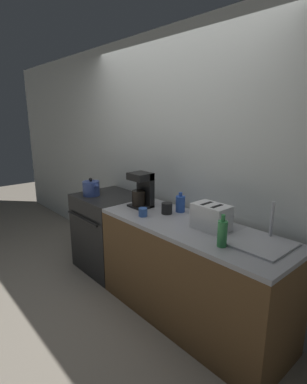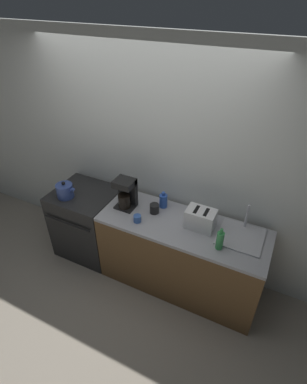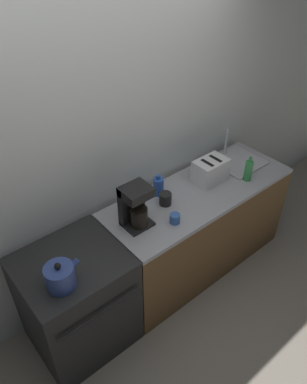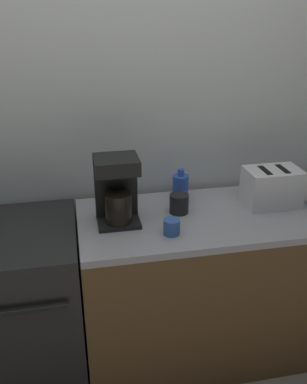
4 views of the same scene
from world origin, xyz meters
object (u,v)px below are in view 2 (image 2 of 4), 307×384
object	(u,v)px
cup_black	(154,208)
cup_blue	(137,219)
stove	(88,221)
toaster	(200,219)
coffee_maker	(126,192)
kettle	(65,191)
bottle_green	(220,240)
bottle_blue	(163,201)

from	to	relation	value
cup_black	cup_blue	world-z (taller)	cup_black
stove	cup_blue	bearing A→B (deg)	-11.53
toaster	stove	bearing A→B (deg)	-178.20
stove	coffee_maker	distance (m)	0.84
toaster	cup_black	size ratio (longest dim) A/B	2.81
kettle	coffee_maker	xyz separation A→B (m)	(0.71, 0.16, 0.09)
stove	toaster	xyz separation A→B (m)	(1.42, 0.04, 0.54)
coffee_maker	cup_blue	world-z (taller)	coffee_maker
stove	cup_blue	distance (m)	0.96
kettle	coffee_maker	world-z (taller)	coffee_maker
stove	bottle_green	world-z (taller)	bottle_green
cup_black	cup_blue	bearing A→B (deg)	-112.98
bottle_blue	cup_blue	size ratio (longest dim) A/B	2.39
bottle_blue	bottle_green	bearing A→B (deg)	-25.30
coffee_maker	bottle_blue	size ratio (longest dim) A/B	1.83
stove	bottle_green	size ratio (longest dim) A/B	3.83
coffee_maker	toaster	bearing A→B (deg)	1.89
cup_black	stove	bearing A→B (deg)	-177.02
bottle_green	stove	bearing A→B (deg)	174.52
stove	toaster	size ratio (longest dim) A/B	3.08
coffee_maker	cup_blue	distance (m)	0.33
cup_black	cup_blue	size ratio (longest dim) A/B	1.30
bottle_green	cup_blue	distance (m)	0.86
toaster	coffee_maker	bearing A→B (deg)	-178.11
stove	cup_blue	size ratio (longest dim) A/B	11.25
toaster	bottle_blue	xyz separation A→B (m)	(-0.47, 0.14, -0.02)
toaster	bottle_blue	world-z (taller)	toaster
bottle_green	cup_blue	bearing A→B (deg)	-179.63
kettle	bottle_blue	size ratio (longest dim) A/B	1.26
stove	coffee_maker	bearing A→B (deg)	1.67
kettle	bottle_green	distance (m)	1.81
coffee_maker	bottle_green	distance (m)	1.11
kettle	cup_blue	bearing A→B (deg)	-1.20
coffee_maker	cup_black	bearing A→B (deg)	5.31
coffee_maker	bottle_blue	world-z (taller)	coffee_maker
bottle_blue	kettle	bearing A→B (deg)	-163.07
bottle_green	cup_black	xyz separation A→B (m)	(-0.77, 0.21, -0.05)
kettle	bottle_green	xyz separation A→B (m)	(1.81, -0.01, 0.01)
toaster	bottle_blue	size ratio (longest dim) A/B	1.53
kettle	bottle_blue	distance (m)	1.13
toaster	bottle_green	size ratio (longest dim) A/B	1.24
kettle	coffee_maker	bearing A→B (deg)	12.87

